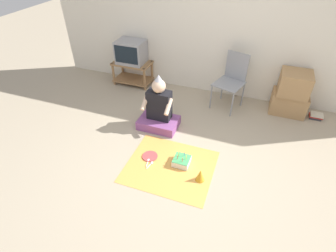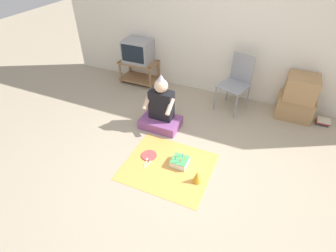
# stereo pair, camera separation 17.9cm
# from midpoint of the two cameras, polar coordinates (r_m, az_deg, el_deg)

# --- Properties ---
(ground_plane) EXTENTS (16.00, 16.00, 0.00)m
(ground_plane) POSITION_cam_midpoint_polar(r_m,az_deg,el_deg) (3.36, 2.82, -10.15)
(ground_plane) COLOR tan
(wall_back) EXTENTS (6.40, 0.06, 2.55)m
(wall_back) POSITION_cam_midpoint_polar(r_m,az_deg,el_deg) (4.53, 12.27, 21.36)
(wall_back) COLOR silver
(wall_back) RESTS_ON ground_plane
(tv_stand) EXTENTS (0.71, 0.42, 0.43)m
(tv_stand) POSITION_cam_midpoint_polar(r_m,az_deg,el_deg) (5.18, -8.69, 11.77)
(tv_stand) COLOR #997047
(tv_stand) RESTS_ON ground_plane
(tv) EXTENTS (0.50, 0.41, 0.41)m
(tv) POSITION_cam_midpoint_polar(r_m,az_deg,el_deg) (5.03, -9.10, 15.66)
(tv) COLOR #99999E
(tv) RESTS_ON tv_stand
(folding_chair) EXTENTS (0.54, 0.54, 0.91)m
(folding_chair) POSITION_cam_midpoint_polar(r_m,az_deg,el_deg) (4.41, 12.65, 10.22)
(folding_chair) COLOR gray
(folding_chair) RESTS_ON ground_plane
(cardboard_box_stack) EXTENTS (0.55, 0.43, 0.71)m
(cardboard_box_stack) POSITION_cam_midpoint_polar(r_m,az_deg,el_deg) (4.60, 24.26, 6.43)
(cardboard_box_stack) COLOR #A87F51
(cardboard_box_stack) RESTS_ON ground_plane
(book_pile) EXTENTS (0.20, 0.14, 0.08)m
(book_pile) POSITION_cam_midpoint_polar(r_m,az_deg,el_deg) (4.79, 28.58, 1.91)
(book_pile) COLOR #333338
(book_pile) RESTS_ON ground_plane
(person_seated) EXTENTS (0.59, 0.41, 0.86)m
(person_seated) POSITION_cam_midpoint_polar(r_m,az_deg,el_deg) (3.92, -3.32, 3.27)
(person_seated) COLOR #8C4C8C
(person_seated) RESTS_ON ground_plane
(party_cloth) EXTENTS (1.11, 0.96, 0.01)m
(party_cloth) POSITION_cam_midpoint_polar(r_m,az_deg,el_deg) (3.43, -1.06, -8.79)
(party_cloth) COLOR #EFA84C
(party_cloth) RESTS_ON ground_plane
(birthday_cake) EXTENTS (0.21, 0.21, 0.16)m
(birthday_cake) POSITION_cam_midpoint_polar(r_m,az_deg,el_deg) (3.42, 1.48, -7.65)
(birthday_cake) COLOR white
(birthday_cake) RESTS_ON party_cloth
(party_hat_blue) EXTENTS (0.11, 0.11, 0.16)m
(party_hat_blue) POSITION_cam_midpoint_polar(r_m,az_deg,el_deg) (3.22, 5.42, -10.65)
(party_hat_blue) COLOR gold
(party_hat_blue) RESTS_ON party_cloth
(paper_plate) EXTENTS (0.21, 0.21, 0.01)m
(paper_plate) POSITION_cam_midpoint_polar(r_m,az_deg,el_deg) (3.56, -5.40, -6.59)
(paper_plate) COLOR #D84C4C
(paper_plate) RESTS_ON party_cloth
(plastic_spoon_near) EXTENTS (0.04, 0.14, 0.01)m
(plastic_spoon_near) POSITION_cam_midpoint_polar(r_m,az_deg,el_deg) (3.50, -5.83, -7.59)
(plastic_spoon_near) COLOR white
(plastic_spoon_near) RESTS_ON party_cloth
(plastic_spoon_far) EXTENTS (0.05, 0.14, 0.01)m
(plastic_spoon_far) POSITION_cam_midpoint_polar(r_m,az_deg,el_deg) (3.46, -5.20, -8.16)
(plastic_spoon_far) COLOR white
(plastic_spoon_far) RESTS_ON party_cloth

